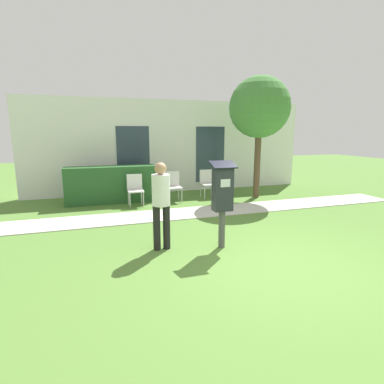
{
  "coord_description": "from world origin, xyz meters",
  "views": [
    {
      "loc": [
        -2.65,
        -3.86,
        2.08
      ],
      "look_at": [
        -1.05,
        1.08,
        1.05
      ],
      "focal_mm": 28.0,
      "sensor_mm": 36.0,
      "label": 1
    }
  ],
  "objects_px": {
    "outdoor_chair_left": "(135,187)",
    "person_standing": "(161,199)",
    "parking_meter": "(223,193)",
    "outdoor_chair_right": "(207,181)",
    "outdoor_chair_middle": "(173,184)"
  },
  "relations": [
    {
      "from": "person_standing",
      "to": "outdoor_chair_middle",
      "type": "xyz_separation_m",
      "value": [
        1.18,
        3.73,
        -0.4
      ]
    },
    {
      "from": "outdoor_chair_left",
      "to": "parking_meter",
      "type": "bearing_deg",
      "value": -94.15
    },
    {
      "from": "person_standing",
      "to": "outdoor_chair_middle",
      "type": "height_order",
      "value": "person_standing"
    },
    {
      "from": "parking_meter",
      "to": "outdoor_chair_right",
      "type": "xyz_separation_m",
      "value": [
        1.3,
        4.2,
        -0.49
      ]
    },
    {
      "from": "parking_meter",
      "to": "outdoor_chair_right",
      "type": "relative_size",
      "value": 1.77
    },
    {
      "from": "outdoor_chair_right",
      "to": "outdoor_chair_middle",
      "type": "bearing_deg",
      "value": 178.27
    },
    {
      "from": "outdoor_chair_left",
      "to": "outdoor_chair_right",
      "type": "bearing_deg",
      "value": -10.67
    },
    {
      "from": "outdoor_chair_left",
      "to": "outdoor_chair_middle",
      "type": "xyz_separation_m",
      "value": [
        1.19,
        0.18,
        0.0
      ]
    },
    {
      "from": "parking_meter",
      "to": "person_standing",
      "type": "height_order",
      "value": "parking_meter"
    },
    {
      "from": "person_standing",
      "to": "outdoor_chair_left",
      "type": "bearing_deg",
      "value": 98.65
    },
    {
      "from": "outdoor_chair_left",
      "to": "outdoor_chair_middle",
      "type": "height_order",
      "value": "same"
    },
    {
      "from": "outdoor_chair_left",
      "to": "outdoor_chair_middle",
      "type": "distance_m",
      "value": 1.2
    },
    {
      "from": "outdoor_chair_left",
      "to": "person_standing",
      "type": "bearing_deg",
      "value": -109.8
    },
    {
      "from": "parking_meter",
      "to": "outdoor_chair_left",
      "type": "xyz_separation_m",
      "value": [
        -1.08,
        3.8,
        -0.49
      ]
    },
    {
      "from": "parking_meter",
      "to": "outdoor_chair_right",
      "type": "height_order",
      "value": "parking_meter"
    }
  ]
}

